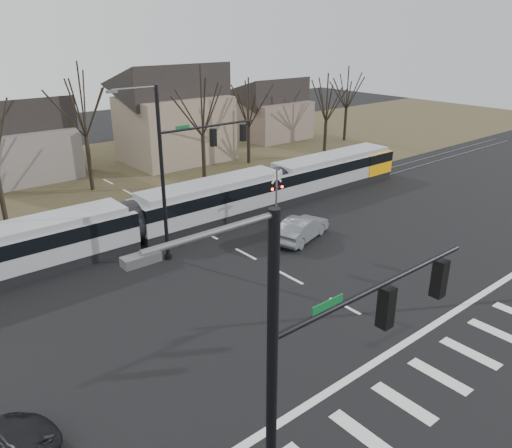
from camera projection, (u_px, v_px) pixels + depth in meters
ground at (377, 323)px, 23.57m from camera, size 140.00×140.00×0.00m
grass_verge at (99, 177)px, 46.49m from camera, size 140.00×28.00×0.01m
crosswalk at (455, 364)px, 20.70m from camera, size 27.00×2.60×0.01m
stop_line at (410, 340)px, 22.28m from camera, size 28.00×0.35×0.01m
lane_dashes at (193, 226)px, 35.03m from camera, size 0.18×30.00×0.01m
rail_pair at (194, 227)px, 34.88m from camera, size 90.00×1.52×0.06m
tram at (211, 200)px, 35.41m from camera, size 38.55×2.86×2.92m
sedan at (302, 228)px, 32.57m from camera, size 4.35×5.69×1.57m
signal_pole_near_left at (326, 384)px, 11.01m from camera, size 9.28×0.44×10.20m
signal_pole_far at (186, 162)px, 29.00m from camera, size 9.28×0.44×10.20m
rail_crossing_signal at (276, 197)px, 35.00m from camera, size 1.08×0.36×4.00m
tree_row at (145, 130)px, 41.54m from camera, size 59.20×7.20×10.00m
house_b at (23, 135)px, 44.94m from camera, size 8.64×7.56×7.65m
house_c at (174, 109)px, 50.61m from camera, size 10.80×8.64×10.10m
house_d at (272, 106)px, 61.40m from camera, size 8.64×7.56×7.65m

